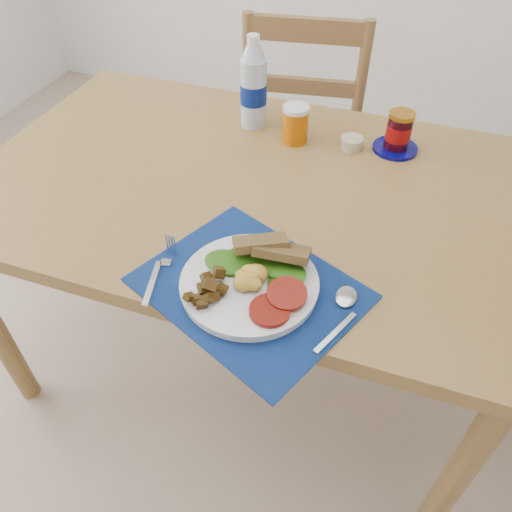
{
  "coord_description": "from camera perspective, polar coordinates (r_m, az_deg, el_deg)",
  "views": [
    {
      "loc": [
        0.37,
        -0.78,
        1.49
      ],
      "look_at": [
        0.13,
        -0.11,
        0.8
      ],
      "focal_mm": 35.0,
      "sensor_mm": 36.0,
      "label": 1
    }
  ],
  "objects": [
    {
      "name": "jam_on_saucer",
      "position": [
        1.43,
        15.93,
        13.28
      ],
      "size": [
        0.12,
        0.12,
        0.11
      ],
      "color": "#050559",
      "rests_on": "table"
    },
    {
      "name": "table",
      "position": [
        1.33,
        -0.95,
        5.71
      ],
      "size": [
        1.4,
        0.9,
        0.75
      ],
      "color": "brown",
      "rests_on": "ground"
    },
    {
      "name": "chair_far",
      "position": [
        1.95,
        5.54,
        16.22
      ],
      "size": [
        0.49,
        0.48,
        1.17
      ],
      "rotation": [
        0.0,
        0.0,
        3.3
      ],
      "color": "brown",
      "rests_on": "ground"
    },
    {
      "name": "ground",
      "position": [
        1.72,
        -3.06,
        -16.13
      ],
      "size": [
        4.0,
        4.0,
        0.0
      ],
      "primitive_type": "plane",
      "color": "gray",
      "rests_on": "ground"
    },
    {
      "name": "fork",
      "position": [
        1.05,
        -10.8,
        -1.55
      ],
      "size": [
        0.04,
        0.17,
        0.0
      ],
      "rotation": [
        0.0,
        0.0,
        0.25
      ],
      "color": "#B2B5BA",
      "rests_on": "placemat"
    },
    {
      "name": "juice_glass",
      "position": [
        1.42,
        4.5,
        14.69
      ],
      "size": [
        0.07,
        0.07,
        0.1
      ],
      "primitive_type": "cylinder",
      "color": "#B85604",
      "rests_on": "table"
    },
    {
      "name": "spoon",
      "position": [
        0.97,
        9.88,
        -5.86
      ],
      "size": [
        0.06,
        0.18,
        0.01
      ],
      "rotation": [
        0.0,
        0.0,
        -0.41
      ],
      "color": "#B2B5BA",
      "rests_on": "placemat"
    },
    {
      "name": "water_bottle",
      "position": [
        1.47,
        -0.3,
        18.72
      ],
      "size": [
        0.08,
        0.08,
        0.26
      ],
      "color": "#ADBFCC",
      "rests_on": "table"
    },
    {
      "name": "placemat",
      "position": [
        1.0,
        -0.76,
        -3.65
      ],
      "size": [
        0.51,
        0.46,
        0.0
      ],
      "primitive_type": "cube",
      "rotation": [
        0.0,
        0.0,
        -0.41
      ],
      "color": "black",
      "rests_on": "table"
    },
    {
      "name": "breakfast_plate",
      "position": [
        0.98,
        -1.15,
        -2.91
      ],
      "size": [
        0.27,
        0.27,
        0.07
      ],
      "rotation": [
        0.0,
        0.0,
        0.33
      ],
      "color": "silver",
      "rests_on": "placemat"
    },
    {
      "name": "ramekin",
      "position": [
        1.42,
        10.85,
        12.58
      ],
      "size": [
        0.06,
        0.06,
        0.03
      ],
      "primitive_type": "cylinder",
      "color": "#B9AF88",
      "rests_on": "table"
    }
  ]
}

